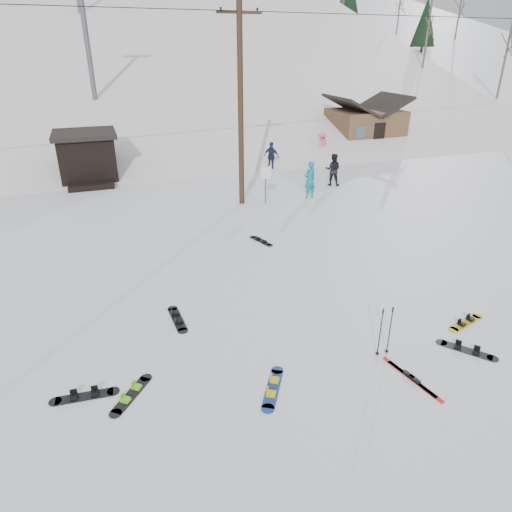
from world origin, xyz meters
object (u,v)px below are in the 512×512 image
object	(u,v)px
hero_skis	(412,378)
hero_snowboard	(273,388)
cabin	(365,127)
utility_pole	(241,105)

from	to	relation	value
hero_skis	hero_snowboard	bearing A→B (deg)	156.18
cabin	hero_skis	xyz separation A→B (m)	(-13.22, -23.84, -1.46)
hero_snowboard	hero_skis	size ratio (longest dim) A/B	0.77
hero_skis	utility_pole	bearing A→B (deg)	78.84
hero_snowboard	hero_skis	world-z (taller)	hero_snowboard
utility_pole	hero_snowboard	xyz separation A→B (m)	(-3.45, -13.06, -4.65)
hero_snowboard	hero_skis	distance (m)	3.32
cabin	hero_snowboard	bearing A→B (deg)	-125.50
cabin	hero_skis	world-z (taller)	cabin
cabin	hero_snowboard	xyz separation A→B (m)	(-16.45, -23.06, -1.45)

